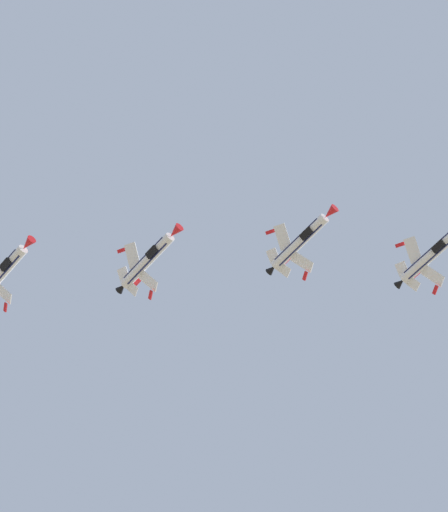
# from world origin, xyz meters

# --- Properties ---
(fighter_jet_left_wing) EXTENTS (11.64, 12.88, 7.44)m
(fighter_jet_left_wing) POSITION_xyz_m (30.35, 85.94, 143.57)
(fighter_jet_left_wing) COLOR white
(fighter_jet_right_wing) EXTENTS (11.64, 12.87, 6.70)m
(fighter_jet_right_wing) POSITION_xyz_m (9.81, 85.15, 147.18)
(fighter_jet_right_wing) COLOR white
(fighter_jet_left_outer) EXTENTS (11.64, 12.89, 7.47)m
(fighter_jet_left_outer) POSITION_xyz_m (-14.77, 86.84, 145.16)
(fighter_jet_left_outer) COLOR white
(fighter_jet_right_outer) EXTENTS (11.64, 12.87, 7.29)m
(fighter_jet_right_outer) POSITION_xyz_m (-37.90, 87.39, 143.32)
(fighter_jet_right_outer) COLOR white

